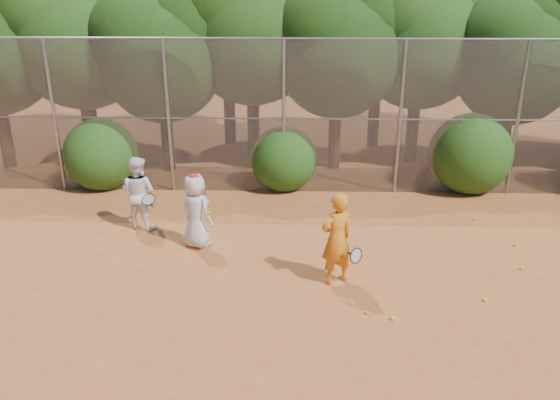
{
  "coord_description": "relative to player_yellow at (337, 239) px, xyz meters",
  "views": [
    {
      "loc": [
        -0.72,
        -7.91,
        5.15
      ],
      "look_at": [
        -1.0,
        2.5,
        1.1
      ],
      "focal_mm": 35.0,
      "sensor_mm": 36.0,
      "label": 1
    }
  ],
  "objects": [
    {
      "name": "ground",
      "position": [
        -0.07,
        -1.12,
        -0.89
      ],
      "size": [
        80.0,
        80.0,
        0.0
      ],
      "primitive_type": "plane",
      "color": "#A75525",
      "rests_on": "ground"
    },
    {
      "name": "fence_back",
      "position": [
        -0.19,
        4.88,
        1.16
      ],
      "size": [
        20.05,
        0.09,
        4.03
      ],
      "color": "gray",
      "rests_on": "ground"
    },
    {
      "name": "tree_1",
      "position": [
        -7.01,
        7.42,
        3.28
      ],
      "size": [
        4.64,
        4.03,
        6.35
      ],
      "color": "black",
      "rests_on": "ground"
    },
    {
      "name": "tree_2",
      "position": [
        -4.52,
        6.71,
        2.7
      ],
      "size": [
        3.99,
        3.47,
        5.47
      ],
      "color": "black",
      "rests_on": "ground"
    },
    {
      "name": "tree_3",
      "position": [
        -2.01,
        7.72,
        3.51
      ],
      "size": [
        4.89,
        4.26,
        6.7
      ],
      "color": "black",
      "rests_on": "ground"
    },
    {
      "name": "tree_4",
      "position": [
        0.49,
        7.12,
        2.87
      ],
      "size": [
        4.19,
        3.64,
        5.73
      ],
      "color": "black",
      "rests_on": "ground"
    },
    {
      "name": "tree_5",
      "position": [
        2.99,
        7.92,
        3.16
      ],
      "size": [
        4.51,
        3.92,
        6.17
      ],
      "color": "black",
      "rests_on": "ground"
    },
    {
      "name": "tree_6",
      "position": [
        5.48,
        6.91,
        2.58
      ],
      "size": [
        3.86,
        3.36,
        5.29
      ],
      "color": "black",
      "rests_on": "ground"
    },
    {
      "name": "tree_9",
      "position": [
        -8.01,
        9.72,
        3.45
      ],
      "size": [
        4.83,
        4.2,
        6.62
      ],
      "color": "black",
      "rests_on": "ground"
    },
    {
      "name": "tree_10",
      "position": [
        -3.0,
        9.93,
        3.74
      ],
      "size": [
        5.15,
        4.48,
        7.06
      ],
      "color": "black",
      "rests_on": "ground"
    },
    {
      "name": "tree_11",
      "position": [
        1.99,
        9.52,
        3.28
      ],
      "size": [
        4.64,
        4.03,
        6.35
      ],
      "color": "black",
      "rests_on": "ground"
    },
    {
      "name": "tree_12",
      "position": [
        6.5,
        10.12,
        3.62
      ],
      "size": [
        5.02,
        4.37,
        6.88
      ],
      "color": "black",
      "rests_on": "ground"
    },
    {
      "name": "bush_0",
      "position": [
        -6.07,
        5.18,
        0.11
      ],
      "size": [
        2.0,
        2.0,
        2.0
      ],
      "primitive_type": "sphere",
      "color": "#1B4210",
      "rests_on": "ground"
    },
    {
      "name": "bush_1",
      "position": [
        -1.07,
        5.18,
        0.01
      ],
      "size": [
        1.8,
        1.8,
        1.8
      ],
      "primitive_type": "sphere",
      "color": "#1B4210",
      "rests_on": "ground"
    },
    {
      "name": "bush_2",
      "position": [
        3.93,
        5.18,
        0.21
      ],
      "size": [
        2.2,
        2.2,
        2.2
      ],
      "primitive_type": "sphere",
      "color": "#1B4210",
      "rests_on": "ground"
    },
    {
      "name": "player_yellow",
      "position": [
        0.0,
        0.0,
        0.0
      ],
      "size": [
        0.88,
        0.69,
        1.78
      ],
      "rotation": [
        0.0,
        0.0,
        3.67
      ],
      "color": "orange",
      "rests_on": "ground"
    },
    {
      "name": "player_teen",
      "position": [
        -2.83,
        1.47,
        -0.08
      ],
      "size": [
        0.93,
        0.87,
        1.63
      ],
      "rotation": [
        0.0,
        0.0,
        2.52
      ],
      "color": "silver",
      "rests_on": "ground"
    },
    {
      "name": "player_white",
      "position": [
        -4.29,
        2.4,
        -0.05
      ],
      "size": [
        0.98,
        0.86,
        1.69
      ],
      "rotation": [
        0.0,
        0.0,
        2.82
      ],
      "color": "white",
      "rests_on": "ground"
    },
    {
      "name": "ball_0",
      "position": [
        2.6,
        -0.64,
        -0.85
      ],
      "size": [
        0.07,
        0.07,
        0.07
      ],
      "primitive_type": "sphere",
      "color": "#B5D927",
      "rests_on": "ground"
    },
    {
      "name": "ball_1",
      "position": [
        3.95,
        1.6,
        -0.85
      ],
      "size": [
        0.07,
        0.07,
        0.07
      ],
      "primitive_type": "sphere",
      "color": "#B5D927",
      "rests_on": "ground"
    },
    {
      "name": "ball_2",
      "position": [
        0.47,
        -1.09,
        -0.85
      ],
      "size": [
        0.07,
        0.07,
        0.07
      ],
      "primitive_type": "sphere",
      "color": "#B5D927",
      "rests_on": "ground"
    },
    {
      "name": "ball_3",
      "position": [
        3.69,
        0.55,
        -0.85
      ],
      "size": [
        0.07,
        0.07,
        0.07
      ],
      "primitive_type": "sphere",
      "color": "#B5D927",
      "rests_on": "ground"
    },
    {
      "name": "ball_4",
      "position": [
        0.87,
        -1.25,
        -0.85
      ],
      "size": [
        0.07,
        0.07,
        0.07
      ],
      "primitive_type": "sphere",
      "color": "#B5D927",
      "rests_on": "ground"
    },
    {
      "name": "ball_5",
      "position": [
        3.54,
        3.04,
        -0.85
      ],
      "size": [
        0.07,
        0.07,
        0.07
      ],
      "primitive_type": "sphere",
      "color": "#B5D927",
      "rests_on": "ground"
    }
  ]
}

